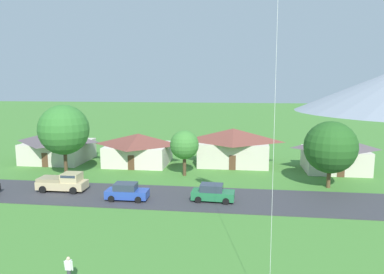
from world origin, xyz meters
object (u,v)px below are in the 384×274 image
object	(u,v)px
tree_left_of_center	(184,145)
watcher_person	(69,270)
house_left_center	(233,146)
house_leftmost	(139,148)
house_rightmost	(58,145)
tree_near_left	(64,130)
tree_center	(330,147)
parked_car_blue_mid_west	(127,192)
pickup_truck_sand_west_side	(63,182)
house_right_center	(335,153)
parked_car_green_mid_east	(213,193)

from	to	relation	value
tree_left_of_center	watcher_person	distance (m)	25.50
house_left_center	tree_left_of_center	size ratio (longest dim) A/B	1.81
house_leftmost	house_rightmost	size ratio (longest dim) A/B	1.00
house_rightmost	tree_left_of_center	distance (m)	20.88
tree_left_of_center	tree_near_left	bearing A→B (deg)	-169.43
tree_center	parked_car_blue_mid_west	bearing A→B (deg)	-161.47
house_rightmost	pickup_truck_sand_west_side	xyz separation A→B (m)	(7.97, -14.14, -1.34)
house_right_center	tree_near_left	distance (m)	34.97
house_left_center	parked_car_blue_mid_west	world-z (taller)	house_left_center
house_right_center	watcher_person	size ratio (longest dim) A/B	5.01
tree_center	parked_car_green_mid_east	bearing A→B (deg)	-153.14
house_left_center	house_right_center	world-z (taller)	house_left_center
house_leftmost	house_left_center	bearing A→B (deg)	5.67
parked_car_blue_mid_west	watcher_person	xyz separation A→B (m)	(1.24, -14.92, 0.01)
house_right_center	house_rightmost	distance (m)	39.45
parked_car_green_mid_east	pickup_truck_sand_west_side	distance (m)	16.31
tree_left_of_center	parked_car_green_mid_east	world-z (taller)	tree_left_of_center
house_left_center	pickup_truck_sand_west_side	xyz separation A→B (m)	(-17.97, -15.28, -1.64)
house_leftmost	tree_near_left	size ratio (longest dim) A/B	1.03
pickup_truck_sand_west_side	tree_near_left	bearing A→B (deg)	114.22
house_leftmost	tree_near_left	world-z (taller)	tree_near_left
house_leftmost	house_rightmost	xyz separation A→B (m)	(-12.41, 0.20, 0.10)
house_leftmost	watcher_person	size ratio (longest dim) A/B	5.53
parked_car_green_mid_east	pickup_truck_sand_west_side	xyz separation A→B (m)	(-16.26, 1.22, 0.19)
house_right_center	parked_car_green_mid_east	distance (m)	20.94
tree_near_left	tree_left_of_center	xyz separation A→B (m)	(14.50, 2.71, -2.03)
house_right_center	tree_left_of_center	world-z (taller)	tree_left_of_center
house_rightmost	tree_left_of_center	xyz separation A→B (m)	(19.98, -5.87, 1.54)
parked_car_blue_mid_west	watcher_person	bearing A→B (deg)	-85.24
tree_center	house_right_center	bearing A→B (deg)	71.63
house_leftmost	house_left_center	size ratio (longest dim) A/B	0.89
tree_left_of_center	watcher_person	xyz separation A→B (m)	(-3.06, -25.13, -3.06)
house_left_center	house_right_center	xyz separation A→B (m)	(13.48, -2.18, -0.29)
tree_near_left	pickup_truck_sand_west_side	world-z (taller)	tree_near_left
house_right_center	watcher_person	world-z (taller)	house_right_center
house_left_center	parked_car_blue_mid_west	bearing A→B (deg)	-120.82
house_right_center	tree_center	size ratio (longest dim) A/B	1.12
house_left_center	tree_near_left	size ratio (longest dim) A/B	1.16
parked_car_blue_mid_west	watcher_person	size ratio (longest dim) A/B	2.52
tree_left_of_center	pickup_truck_sand_west_side	world-z (taller)	tree_left_of_center
tree_center	pickup_truck_sand_west_side	world-z (taller)	tree_center
house_left_center	pickup_truck_sand_west_side	distance (m)	23.65
tree_left_of_center	parked_car_blue_mid_west	bearing A→B (deg)	-112.86
house_leftmost	parked_car_green_mid_east	distance (m)	19.28
tree_near_left	house_right_center	bearing A→B (deg)	12.52
pickup_truck_sand_west_side	house_rightmost	bearing A→B (deg)	119.42
tree_center	pickup_truck_sand_west_side	size ratio (longest dim) A/B	1.44
tree_center	parked_car_blue_mid_west	size ratio (longest dim) A/B	1.78
tree_center	house_left_center	bearing A→B (deg)	136.89
house_right_center	tree_near_left	bearing A→B (deg)	-167.48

